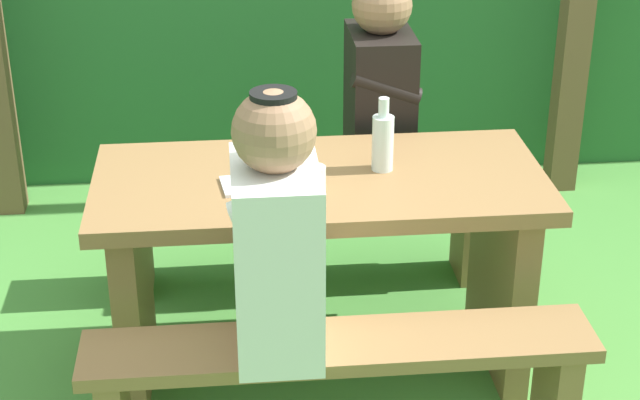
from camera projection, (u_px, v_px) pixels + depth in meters
ground_plane at (320, 365)px, 3.49m from camera, size 12.00×12.00×0.00m
picnic_table at (320, 239)px, 3.28m from camera, size 1.40×0.64×0.70m
bench_near at (340, 381)px, 2.85m from camera, size 1.40×0.24×0.47m
bench_far at (305, 204)px, 3.85m from camera, size 1.40×0.24×0.47m
person_white_shirt at (276, 234)px, 2.63m from camera, size 0.25×0.35×0.72m
person_black_coat at (380, 83)px, 3.67m from camera, size 0.25×0.35×0.72m
drinking_glass at (314, 179)px, 3.08m from camera, size 0.07×0.07×0.08m
bottle_left at (383, 141)px, 3.19m from camera, size 0.07×0.07×0.24m
cell_phone at (234, 186)px, 3.11m from camera, size 0.09×0.15×0.01m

